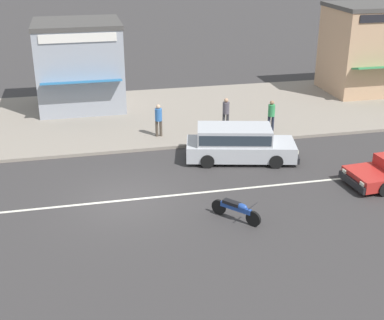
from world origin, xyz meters
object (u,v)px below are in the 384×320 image
Objects in this scene: pedestrian_mid_kerb at (271,113)px; pedestrian_by_shop at (159,118)px; shopfront_corner_warung at (376,48)px; shopfront_mid_block at (80,65)px; motorcycle_0 at (236,209)px; minivan_silver_2 at (238,142)px; pedestrian_near_clock at (226,111)px.

pedestrian_mid_kerb is 0.98× the size of pedestrian_by_shop.
shopfront_mid_block is (-18.00, 0.50, -0.25)m from shopfront_corner_warung.
motorcycle_0 is at bearing -133.32° from shopfront_corner_warung.
minivan_silver_2 is 0.86× the size of shopfront_corner_warung.
minivan_silver_2 is at bearing -97.97° from pedestrian_near_clock.
motorcycle_0 is at bearing -81.12° from pedestrian_by_shop.
motorcycle_0 is 9.26m from pedestrian_near_clock.
pedestrian_near_clock is 0.98× the size of pedestrian_by_shop.
motorcycle_0 is (-1.64, -5.20, -0.42)m from minivan_silver_2.
minivan_silver_2 is 3.83m from pedestrian_near_clock.
shopfront_mid_block reaches higher than pedestrian_near_clock.
motorcycle_0 is 9.17m from pedestrian_mid_kerb.
pedestrian_by_shop is (-1.34, 8.59, 0.66)m from motorcycle_0.
pedestrian_by_shop is 15.58m from shopfront_corner_warung.
minivan_silver_2 reaches higher than motorcycle_0.
shopfront_corner_warung is 1.16× the size of shopfront_mid_block.
pedestrian_mid_kerb is at bearing -22.91° from pedestrian_near_clock.
motorcycle_0 is 0.26× the size of shopfront_corner_warung.
pedestrian_by_shop is 0.31× the size of shopfront_mid_block.
shopfront_mid_block is at bearing 178.40° from shopfront_corner_warung.
minivan_silver_2 is 3.27× the size of motorcycle_0.
motorcycle_0 is 0.31× the size of shopfront_mid_block.
shopfront_corner_warung reaches higher than minivan_silver_2.
pedestrian_by_shop is 0.27× the size of shopfront_corner_warung.
motorcycle_0 is 0.99× the size of pedestrian_mid_kerb.
pedestrian_near_clock is 9.01m from shopfront_mid_block.
pedestrian_mid_kerb is at bearing -5.00° from pedestrian_by_shop.
pedestrian_mid_kerb is at bearing -35.05° from shopfront_mid_block.
shopfront_corner_warung is (11.01, 4.99, 1.74)m from pedestrian_near_clock.
pedestrian_mid_kerb is at bearing 62.22° from motorcycle_0.
pedestrian_near_clock is at bearing 76.43° from motorcycle_0.
pedestrian_by_shop is at bearing -59.37° from shopfront_mid_block.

